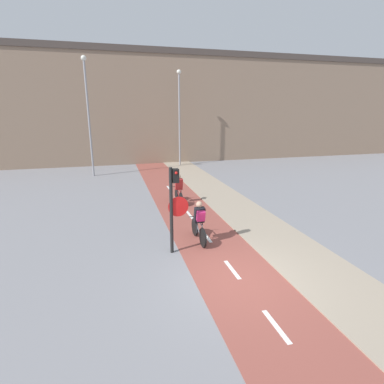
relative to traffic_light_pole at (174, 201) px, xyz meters
The scene contains 9 objects.
ground_plane 3.10m from the traffic_light_pole, 56.37° to the right, with size 120.00×120.00×0.00m, color gray.
bike_lane 3.10m from the traffic_light_pole, 56.31° to the right, with size 2.48×60.00×0.02m.
sidewalk_strip 4.73m from the traffic_light_pole, 28.76° to the right, with size 2.40×60.00×0.05m.
building_row_background 20.33m from the traffic_light_pole, 86.00° to the left, with size 60.00×5.20×9.65m.
traffic_light_pole is the anchor object (origin of this frame).
street_lamp_far 14.16m from the traffic_light_pole, 103.31° to the left, with size 0.36×0.36×8.10m.
street_lamp_sidewalk 16.82m from the traffic_light_pole, 76.58° to the left, with size 0.36×0.36×7.77m.
cyclist_near 1.59m from the traffic_light_pole, 29.68° to the left, with size 0.46×1.72×1.52m.
cyclist_far 5.58m from the traffic_light_pole, 75.85° to the left, with size 0.46×1.67×1.51m.
Camera 1 is at (-3.22, -6.87, 4.57)m, focal length 28.00 mm.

